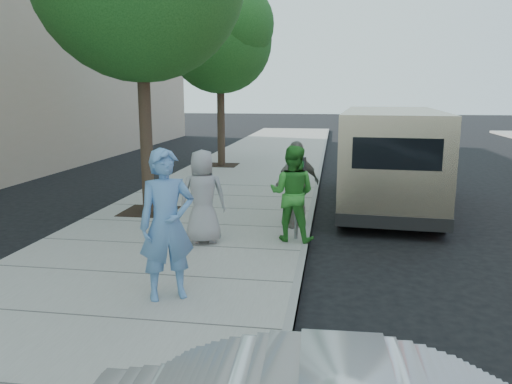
# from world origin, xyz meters

# --- Properties ---
(ground) EXTENTS (120.00, 120.00, 0.00)m
(ground) POSITION_xyz_m (0.00, 0.00, 0.00)
(ground) COLOR black
(ground) RESTS_ON ground
(sidewalk) EXTENTS (5.00, 60.00, 0.15)m
(sidewalk) POSITION_xyz_m (-1.00, 0.00, 0.07)
(sidewalk) COLOR gray
(sidewalk) RESTS_ON ground
(curb_face) EXTENTS (0.12, 60.00, 0.16)m
(curb_face) POSITION_xyz_m (1.44, 0.00, 0.07)
(curb_face) COLOR gray
(curb_face) RESTS_ON ground
(tree_far) EXTENTS (3.92, 3.80, 6.49)m
(tree_far) POSITION_xyz_m (-2.25, 10.00, 4.88)
(tree_far) COLOR black
(tree_far) RESTS_ON sidewalk
(parking_meter) EXTENTS (0.34, 0.18, 1.56)m
(parking_meter) POSITION_xyz_m (1.25, 0.73, 1.28)
(parking_meter) COLOR gray
(parking_meter) RESTS_ON sidewalk
(van) EXTENTS (2.62, 6.72, 2.45)m
(van) POSITION_xyz_m (3.31, 4.48, 1.29)
(van) COLOR tan
(van) RESTS_ON ground
(person_officer) EXTENTS (0.88, 0.78, 2.02)m
(person_officer) POSITION_xyz_m (-0.23, -2.29, 1.16)
(person_officer) COLOR #5C8EC4
(person_officer) RESTS_ON sidewalk
(person_green_shirt) EXTENTS (0.96, 0.80, 1.78)m
(person_green_shirt) POSITION_xyz_m (1.17, 0.65, 1.04)
(person_green_shirt) COLOR #318C2D
(person_green_shirt) RESTS_ON sidewalk
(person_gray_shirt) EXTENTS (0.97, 0.77, 1.72)m
(person_gray_shirt) POSITION_xyz_m (-0.42, 0.23, 1.01)
(person_gray_shirt) COLOR #959597
(person_gray_shirt) RESTS_ON sidewalk
(person_striped_polo) EXTENTS (1.08, 0.99, 1.77)m
(person_striped_polo) POSITION_xyz_m (1.20, 1.57, 1.04)
(person_striped_polo) COLOR gray
(person_striped_polo) RESTS_ON sidewalk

